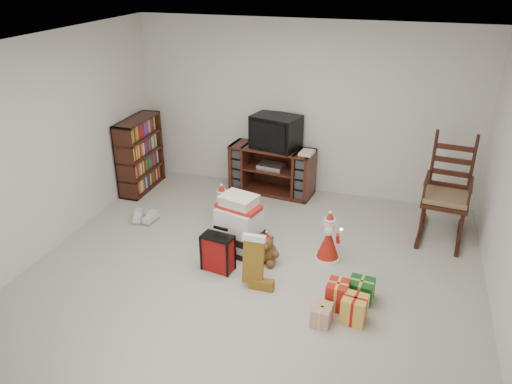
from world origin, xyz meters
TOP-DOWN VIEW (x-y plane):
  - room at (0.00, 0.00)m, footprint 5.01×5.01m
  - tv_stand at (-0.39, 2.25)m, footprint 1.29×0.58m
  - bookshelf at (-2.32, 1.77)m, footprint 0.30×0.91m
  - rocking_chair at (2.02, 1.68)m, footprint 0.64×0.96m
  - gift_pile at (-0.31, 0.52)m, footprint 0.65×0.54m
  - red_suitcase at (-0.40, 0.05)m, footprint 0.36×0.23m
  - stocking at (0.07, -0.11)m, footprint 0.29×0.13m
  - teddy_bear at (0.08, 0.37)m, footprint 0.24×0.22m
  - santa_figurine at (0.75, 0.64)m, footprint 0.31×0.29m
  - mrs_claus_figurine at (-0.72, 1.02)m, footprint 0.29×0.28m
  - sneaker_pair at (-1.77, 0.82)m, footprint 0.34×0.29m
  - gift_cluster at (1.09, -0.29)m, footprint 0.50×0.77m
  - crt_television at (-0.34, 2.26)m, footprint 0.75×0.62m

SIDE VIEW (x-z plane):
  - sneaker_pair at x=-1.77m, z-range 0.00..0.10m
  - gift_cluster at x=1.09m, z-range 0.00..0.23m
  - teddy_bear at x=0.08m, z-range -0.02..0.34m
  - red_suitcase at x=-0.40m, z-range -0.03..0.48m
  - mrs_claus_figurine at x=-0.72m, z-range -0.07..0.53m
  - santa_figurine at x=0.75m, z-range -0.07..0.55m
  - stocking at x=0.07m, z-range 0.00..0.62m
  - gift_pile at x=-0.31m, z-range -0.04..0.67m
  - tv_stand at x=-0.39m, z-range 0.00..0.71m
  - rocking_chair at x=2.02m, z-range -0.22..1.16m
  - bookshelf at x=-2.32m, z-range -0.02..1.09m
  - crt_television at x=-0.34m, z-range 0.71..1.19m
  - room at x=0.00m, z-range -0.01..2.51m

